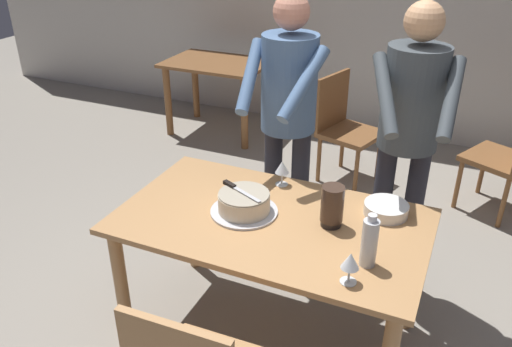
{
  "coord_description": "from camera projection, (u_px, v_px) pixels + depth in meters",
  "views": [
    {
      "loc": [
        0.81,
        -2.01,
        2.13
      ],
      "look_at": [
        -0.15,
        0.15,
        0.9
      ],
      "focal_mm": 36.45,
      "sensor_mm": 36.0,
      "label": 1
    }
  ],
  "objects": [
    {
      "name": "background_chair_3",
      "position": [
        511.0,
        155.0,
        3.79
      ],
      "size": [
        0.59,
        0.59,
        0.9
      ],
      "color": "brown",
      "rests_on": "ground_plane"
    },
    {
      "name": "wine_glass_near",
      "position": [
        350.0,
        262.0,
        2.08
      ],
      "size": [
        0.08,
        0.08,
        0.14
      ],
      "color": "silver",
      "rests_on": "main_dining_table"
    },
    {
      "name": "main_dining_table",
      "position": [
        271.0,
        238.0,
        2.61
      ],
      "size": [
        1.52,
        0.88,
        0.75
      ],
      "color": "tan",
      "rests_on": "ground_plane"
    },
    {
      "name": "person_standing_beside",
      "position": [
        409.0,
        125.0,
        2.77
      ],
      "size": [
        0.46,
        0.58,
        1.72
      ],
      "color": "#2D2D38",
      "rests_on": "ground_plane"
    },
    {
      "name": "water_bottle",
      "position": [
        369.0,
        242.0,
        2.18
      ],
      "size": [
        0.07,
        0.07,
        0.25
      ],
      "color": "silver",
      "rests_on": "main_dining_table"
    },
    {
      "name": "hurricane_lamp",
      "position": [
        332.0,
        206.0,
        2.46
      ],
      "size": [
        0.11,
        0.11,
        0.21
      ],
      "color": "black",
      "rests_on": "main_dining_table"
    },
    {
      "name": "cake_on_platter",
      "position": [
        244.0,
        204.0,
        2.58
      ],
      "size": [
        0.34,
        0.34,
        0.11
      ],
      "color": "silver",
      "rests_on": "main_dining_table"
    },
    {
      "name": "wine_glass_far",
      "position": [
        282.0,
        168.0,
        2.82
      ],
      "size": [
        0.08,
        0.08,
        0.14
      ],
      "color": "silver",
      "rests_on": "main_dining_table"
    },
    {
      "name": "person_cutting_cake",
      "position": [
        288.0,
        109.0,
        2.99
      ],
      "size": [
        0.47,
        0.56,
        1.72
      ],
      "color": "#2D2D38",
      "rests_on": "ground_plane"
    },
    {
      "name": "ground_plane",
      "position": [
        270.0,
        332.0,
        2.91
      ],
      "size": [
        14.0,
        14.0,
        0.0
      ],
      "primitive_type": "plane",
      "color": "gray"
    },
    {
      "name": "background_table",
      "position": [
        217.0,
        78.0,
        5.18
      ],
      "size": [
        1.0,
        0.7,
        0.74
      ],
      "color": "brown",
      "rests_on": "ground_plane"
    },
    {
      "name": "plate_stack",
      "position": [
        386.0,
        209.0,
        2.58
      ],
      "size": [
        0.22,
        0.22,
        0.06
      ],
      "color": "white",
      "rests_on": "main_dining_table"
    },
    {
      "name": "background_chair_2",
      "position": [
        344.0,
        125.0,
        4.32
      ],
      "size": [
        0.55,
        0.55,
        0.9
      ],
      "color": "brown",
      "rests_on": "ground_plane"
    },
    {
      "name": "cake_knife",
      "position": [
        234.0,
        187.0,
        2.6
      ],
      "size": [
        0.25,
        0.13,
        0.02
      ],
      "color": "silver",
      "rests_on": "cake_on_platter"
    }
  ]
}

